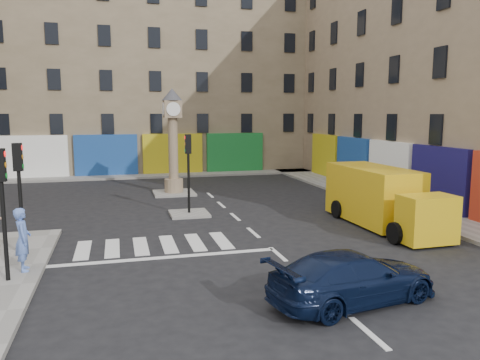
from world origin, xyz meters
name	(u,v)px	position (x,y,z in m)	size (l,w,h in m)	color
ground	(288,263)	(0.00, 0.00, 0.00)	(120.00, 120.00, 0.00)	black
sidewalk_right	(369,196)	(8.70, 10.00, 0.07)	(2.60, 30.00, 0.15)	gray
sidewalk_far	(134,176)	(-4.00, 22.20, 0.07)	(32.00, 2.40, 0.15)	gray
island_near	(189,214)	(-2.00, 8.00, 0.06)	(1.80, 1.80, 0.12)	gray
island_far	(174,193)	(-2.00, 14.00, 0.06)	(2.40, 2.40, 0.12)	gray
building_right	(471,58)	(15.00, 10.00, 8.00)	(10.00, 30.00, 16.00)	#937C60
building_far	(129,69)	(-4.00, 28.00, 8.50)	(32.00, 10.00, 17.00)	#88775A
traffic_light_left_near	(2,193)	(-8.30, 0.20, 2.62)	(0.28, 0.22, 3.70)	black
traffic_light_left_far	(19,181)	(-8.30, 2.60, 2.62)	(0.28, 0.22, 3.70)	black
traffic_light_island	(188,161)	(-2.00, 8.00, 2.59)	(0.28, 0.22, 3.70)	black
clock_pillar	(173,134)	(-2.00, 14.00, 3.55)	(1.20, 1.20, 6.10)	#937C60
navy_sedan	(353,277)	(0.47, -3.36, 0.66)	(1.86, 4.57, 1.33)	black
yellow_van	(381,198)	(5.57, 3.71, 1.22)	(2.40, 6.81, 2.46)	gold
pedestrian_blue	(23,239)	(-8.00, 0.97, 1.10)	(0.69, 0.45, 1.90)	#5C7FD4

